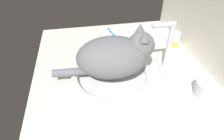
# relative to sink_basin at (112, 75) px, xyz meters

# --- Properties ---
(countertop) EXTENTS (1.04, 0.74, 0.03)m
(countertop) POSITION_rel_sink_basin_xyz_m (0.02, 0.04, -0.03)
(countertop) COLOR silver
(countertop) RESTS_ON ground
(backsplash_wall) EXTENTS (1.04, 0.02, 0.37)m
(backsplash_wall) POSITION_rel_sink_basin_xyz_m (0.02, 0.43, 0.14)
(backsplash_wall) COLOR silver
(backsplash_wall) RESTS_ON ground
(sink_basin) EXTENTS (0.34, 0.34, 0.03)m
(sink_basin) POSITION_rel_sink_basin_xyz_m (0.00, 0.00, 0.00)
(sink_basin) COLOR white
(sink_basin) RESTS_ON countertop
(faucet) EXTENTS (0.17, 0.10, 0.23)m
(faucet) POSITION_rel_sink_basin_xyz_m (-0.00, 0.22, 0.08)
(faucet) COLOR silver
(faucet) RESTS_ON countertop
(cat) EXTENTS (0.22, 0.40, 0.19)m
(cat) POSITION_rel_sink_basin_xyz_m (0.00, 0.02, 0.10)
(cat) COLOR slate
(cat) RESTS_ON sink_basin
(metal_jar) EXTENTS (0.07, 0.07, 0.06)m
(metal_jar) POSITION_rel_sink_basin_xyz_m (0.16, 0.32, 0.02)
(metal_jar) COLOR #B2B5BA
(metal_jar) RESTS_ON countertop
(pill_bottle) EXTENTS (0.05, 0.05, 0.08)m
(pill_bottle) POSITION_rel_sink_basin_xyz_m (-0.18, 0.35, 0.03)
(pill_bottle) COLOR white
(pill_bottle) RESTS_ON countertop
(toothbrush) EXTENTS (0.17, 0.05, 0.02)m
(toothbrush) POSITION_rel_sink_basin_xyz_m (-0.36, 0.08, -0.01)
(toothbrush) COLOR #338CD1
(toothbrush) RESTS_ON countertop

